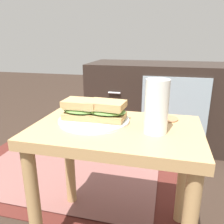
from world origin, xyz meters
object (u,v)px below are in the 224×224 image
Objects in this scene: tv_cabinet at (157,104)px; beer_glass at (156,108)px; coaster at (167,119)px; plate at (94,120)px; sandwich_back at (107,111)px; sandwich_front at (81,109)px.

beer_glass is (0.04, -0.97, 0.25)m from tv_cabinet.
beer_glass is 2.06× the size of coaster.
plate is 0.06m from sandwich_back.
beer_glass reaches higher than coaster.
sandwich_front is 0.96× the size of sandwich_back.
tv_cabinet is 3.85× the size of plate.
beer_glass is (0.17, -0.05, 0.04)m from sandwich_back.
sandwich_front is 1.65× the size of coaster.
beer_glass reaches higher than sandwich_front.
sandwich_back is at bearing -0.42° from sandwich_front.
tv_cabinet is 0.85m from coaster.
sandwich_front reaches higher than coaster.
tv_cabinet is 0.95m from plate.
coaster is at bearing 15.90° from sandwich_front.
plate is 1.49× the size of beer_glass.
sandwich_front is at bearing 179.58° from sandwich_back.
coaster is at bearing 22.67° from sandwich_back.
plate is 1.87× the size of sandwich_front.
coaster is at bearing -84.94° from tv_cabinet.
sandwich_front is 0.27m from beer_glass.
tv_cabinet is at bearing 92.37° from beer_glass.
sandwich_back reaches higher than sandwich_front.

